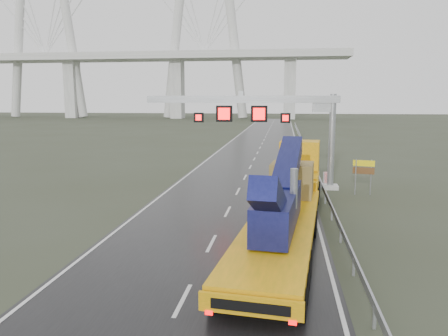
# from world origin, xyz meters

# --- Properties ---
(ground) EXTENTS (400.00, 400.00, 0.00)m
(ground) POSITION_xyz_m (0.00, 0.00, 0.00)
(ground) COLOR #343928
(ground) RESTS_ON ground
(road) EXTENTS (11.00, 200.00, 0.02)m
(road) POSITION_xyz_m (0.00, 40.00, 0.01)
(road) COLOR black
(road) RESTS_ON ground
(guardrail) EXTENTS (0.20, 140.00, 1.40)m
(guardrail) POSITION_xyz_m (6.10, 30.00, 0.70)
(guardrail) COLOR gray
(guardrail) RESTS_ON ground
(sign_gantry) EXTENTS (14.90, 1.20, 7.42)m
(sign_gantry) POSITION_xyz_m (2.10, 17.99, 5.61)
(sign_gantry) COLOR #ACABA7
(sign_gantry) RESTS_ON ground
(heavy_haul_truck) EXTENTS (4.99, 20.45, 4.76)m
(heavy_haul_truck) POSITION_xyz_m (3.68, 7.89, 1.85)
(heavy_haul_truck) COLOR #FFA90E
(heavy_haul_truck) RESTS_ON ground
(exit_sign_pair) EXTENTS (1.47, 0.37, 2.56)m
(exit_sign_pair) POSITION_xyz_m (9.00, 16.13, 1.79)
(exit_sign_pair) COLOR gray
(exit_sign_pair) RESTS_ON ground
(striped_barrier) EXTENTS (0.63, 0.44, 0.97)m
(striped_barrier) POSITION_xyz_m (6.86, 20.00, 0.48)
(striped_barrier) COLOR red
(striped_barrier) RESTS_ON ground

